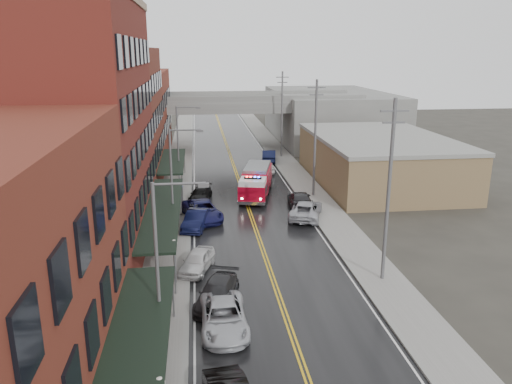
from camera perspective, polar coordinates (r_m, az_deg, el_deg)
road at (r=46.72m, az=-0.67°, el=-2.49°), size 11.00×160.00×0.02m
sidewalk_left at (r=46.53m, az=-9.65°, el=-2.71°), size 3.00×160.00×0.15m
sidewalk_right at (r=47.99m, az=8.04°, el=-2.06°), size 3.00×160.00×0.15m
curb_left at (r=46.47m, az=-7.62°, el=-2.65°), size 0.30×160.00×0.15m
curb_right at (r=47.60m, az=6.11°, el=-2.14°), size 0.30×160.00×0.15m
brick_building_b at (r=38.49m, az=-19.73°, el=6.40°), size 9.00×20.00×18.00m
brick_building_c at (r=55.73m, az=-15.76°, el=7.83°), size 9.00×15.00×15.00m
brick_building_far at (r=73.12m, az=-13.66°, el=8.58°), size 9.00×20.00×12.00m
tan_building at (r=59.20m, az=13.86°, el=3.49°), size 14.00×22.00×5.00m
right_far_block at (r=87.77m, az=8.33°, el=8.68°), size 18.00×30.00×8.00m
awning_0 at (r=21.73m, az=-13.62°, el=-17.29°), size 2.60×16.00×3.09m
awning_1 at (r=39.00m, az=-10.57°, el=-1.91°), size 2.60×18.00×3.09m
awning_2 at (r=55.90m, az=-9.52°, el=3.53°), size 2.60×13.00×3.09m
globe_lamp_1 at (r=32.59m, az=-9.30°, el=-6.73°), size 0.44×0.44×3.12m
globe_lamp_2 at (r=45.83m, az=-8.66°, el=-0.02°), size 0.44×0.44×3.12m
street_lamp_0 at (r=24.13m, az=-10.67°, el=-7.69°), size 2.64×0.22×9.00m
street_lamp_1 at (r=39.31m, az=-9.27°, el=1.62°), size 2.64×0.22×9.00m
street_lamp_2 at (r=54.95m, az=-8.66°, el=5.70°), size 2.64×0.22×9.00m
utility_pole_0 at (r=32.55m, az=14.94°, el=0.34°), size 1.80×0.24×12.00m
utility_pole_1 at (r=51.21m, az=6.78°, el=6.30°), size 1.80×0.24×12.00m
utility_pole_2 at (r=70.62m, az=2.98°, el=9.00°), size 1.80×0.24×12.00m
overpass at (r=76.73m, az=-3.29°, el=9.30°), size 40.00×10.00×7.50m
fire_truck at (r=51.69m, az=-0.01°, el=1.23°), size 4.80×8.76×3.06m
parked_car_left_2 at (r=28.04m, az=-3.71°, el=-14.04°), size 2.57×5.43×1.50m
parked_car_left_3 at (r=30.55m, az=-4.46°, el=-11.46°), size 3.34×5.31×1.43m
parked_car_left_4 at (r=35.02m, az=-6.76°, el=-7.81°), size 2.94×4.53×1.44m
parked_car_left_5 at (r=42.98m, az=-6.82°, el=-3.16°), size 2.76×5.03×1.57m
parked_car_left_6 at (r=45.17m, az=-6.17°, el=-2.14°), size 4.12×6.43×1.65m
parked_car_left_7 at (r=50.87m, az=-6.38°, el=-0.28°), size 2.79×4.85×1.32m
parked_car_right_0 at (r=45.55m, az=5.69°, el=-2.01°), size 4.30×6.28×1.59m
parked_car_right_1 at (r=48.49m, az=5.04°, el=-0.90°), size 2.78×5.60×1.56m
parked_car_right_2 at (r=62.45m, az=1.13°, el=2.97°), size 1.85×4.60×1.57m
parked_car_right_3 at (r=68.42m, az=1.49°, el=4.15°), size 2.49×5.27×1.67m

